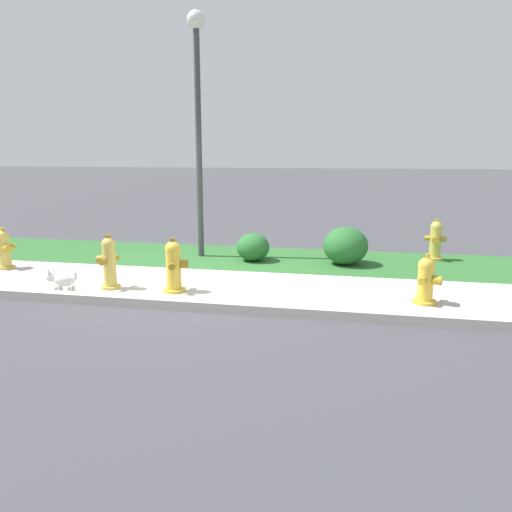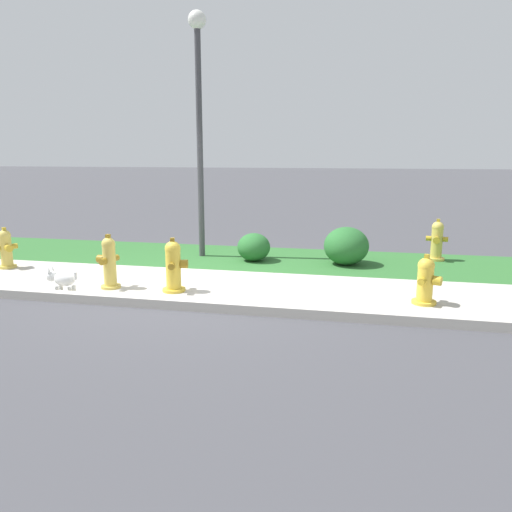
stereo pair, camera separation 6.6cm
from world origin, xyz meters
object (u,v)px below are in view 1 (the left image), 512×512
Objects in this scene: fire_hydrant_mid_block at (435,240)px; fire_hydrant_at_driveway at (174,266)px; fire_hydrant_by_grass_verge at (426,281)px; shrub_bush_mid_verge at (345,246)px; fire_hydrant_far_end at (4,249)px; fire_hydrant_near_corner at (109,263)px; small_white_dog at (62,280)px; street_lamp at (198,97)px; shrub_bush_near_lamp at (253,247)px.

fire_hydrant_mid_block is 4.90m from fire_hydrant_at_driveway.
shrub_bush_mid_verge is at bearing -130.97° from fire_hydrant_by_grass_verge.
fire_hydrant_mid_block is (7.19, 2.21, 0.03)m from fire_hydrant_far_end.
fire_hydrant_at_driveway is 3.25m from shrub_bush_mid_verge.
fire_hydrant_far_end is 0.89× the size of fire_hydrant_near_corner.
small_white_dog is (-0.46, -0.48, -0.15)m from fire_hydrant_near_corner.
fire_hydrant_near_corner is at bearing -102.71° from street_lamp.
fire_hydrant_far_end is at bearing 27.43° from fire_hydrant_mid_block.
shrub_bush_mid_verge is 1.65m from shrub_bush_near_lamp.
shrub_bush_mid_verge is (-1.59, -0.70, -0.03)m from fire_hydrant_mid_block.
fire_hydrant_near_corner is 1.04× the size of fire_hydrant_mid_block.
fire_hydrant_near_corner is 0.18× the size of street_lamp.
shrub_bush_mid_verge is at bearing 1.39° from shrub_bush_near_lamp.
fire_hydrant_mid_block reaches higher than fire_hydrant_far_end.
shrub_bush_near_lamp is at bearing -25.49° from fire_hydrant_near_corner.
fire_hydrant_far_end is at bearing -149.69° from street_lamp.
fire_hydrant_mid_block is 1.28× the size of shrub_bush_near_lamp.
fire_hydrant_mid_block is (0.51, 2.88, 0.05)m from fire_hydrant_by_grass_verge.
street_lamp reaches higher than fire_hydrant_at_driveway.
shrub_bush_near_lamp is (1.62, 2.28, -0.13)m from fire_hydrant_near_corner.
shrub_bush_near_lamp is at bearing -178.61° from shrub_bush_mid_verge.
fire_hydrant_at_driveway is 1.65× the size of small_white_dog.
fire_hydrant_near_corner is 3.60m from street_lamp.
street_lamp reaches higher than shrub_bush_near_lamp.
fire_hydrant_at_driveway is at bearing -80.78° from street_lamp.
fire_hydrant_at_driveway is at bearing -106.11° from shrub_bush_near_lamp.
fire_hydrant_near_corner reaches higher than shrub_bush_near_lamp.
fire_hydrant_at_driveway is 1.30× the size of shrub_bush_near_lamp.
street_lamp is 7.31× the size of shrub_bush_near_lamp.
fire_hydrant_by_grass_verge is at bearing -173.28° from small_white_dog.
fire_hydrant_far_end is at bearing -159.60° from shrub_bush_near_lamp.
fire_hydrant_far_end reaches higher than small_white_dog.
fire_hydrant_far_end is at bearing -35.20° from small_white_dog.
fire_hydrant_mid_block reaches higher than small_white_dog.
street_lamp is (2.90, 1.69, 2.56)m from fire_hydrant_far_end.
fire_hydrant_mid_block reaches higher than shrub_bush_near_lamp.
shrub_bush_near_lamp is at bearing 144.30° from fire_hydrant_far_end.
small_white_dog is 4.13m from street_lamp.
small_white_dog is 3.46m from shrub_bush_near_lamp.
fire_hydrant_at_driveway reaches higher than shrub_bush_near_lamp.
shrub_bush_near_lamp is (1.05, -0.22, -2.65)m from street_lamp.
fire_hydrant_by_grass_verge is 6.71m from fire_hydrant_far_end.
fire_hydrant_at_driveway is at bearing 110.53° from fire_hydrant_far_end.
fire_hydrant_near_corner is 0.97m from fire_hydrant_at_driveway.
shrub_bush_near_lamp is (-3.24, -0.74, -0.11)m from fire_hydrant_mid_block.
fire_hydrant_at_driveway reaches higher than fire_hydrant_mid_block.
fire_hydrant_by_grass_verge is 0.15× the size of street_lamp.
street_lamp is at bearing -2.84° from fire_hydrant_near_corner.
fire_hydrant_by_grass_verge is at bearing -38.17° from shrub_bush_near_lamp.
street_lamp is (-3.78, 2.37, 2.59)m from fire_hydrant_by_grass_verge.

